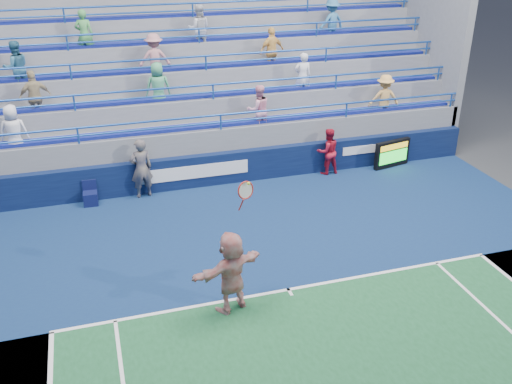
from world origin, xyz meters
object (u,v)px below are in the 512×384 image
object	(u,v)px
tennis_player	(231,272)
line_judge	(141,169)
ball_girl	(328,151)
judge_chair	(91,197)
serve_speed_board	(392,154)

from	to	relation	value
tennis_player	line_judge	world-z (taller)	tennis_player
ball_girl	judge_chair	bearing A→B (deg)	-2.28
judge_chair	tennis_player	distance (m)	7.07
serve_speed_board	judge_chair	distance (m)	10.50
judge_chair	tennis_player	xyz separation A→B (m)	(2.89, -6.40, 0.75)
judge_chair	line_judge	bearing A→B (deg)	3.46
tennis_player	judge_chair	bearing A→B (deg)	114.33
serve_speed_board	line_judge	bearing A→B (deg)	179.18
tennis_player	ball_girl	xyz separation A→B (m)	(5.15, 6.52, -0.17)
judge_chair	tennis_player	world-z (taller)	tennis_player
line_judge	serve_speed_board	bearing A→B (deg)	168.19
line_judge	ball_girl	xyz separation A→B (m)	(6.40, 0.02, -0.16)
serve_speed_board	line_judge	distance (m)	8.87
tennis_player	line_judge	xyz separation A→B (m)	(-1.25, 6.50, -0.01)
ball_girl	tennis_player	bearing A→B (deg)	48.55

